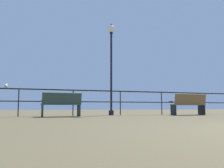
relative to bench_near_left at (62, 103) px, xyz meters
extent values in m
cube|color=black|center=(2.72, 0.80, 0.57)|extent=(25.64, 0.05, 0.05)
cube|color=black|center=(2.72, 0.80, 0.09)|extent=(25.64, 0.04, 0.04)
cylinder|color=black|center=(-1.56, 0.80, 0.03)|extent=(0.04, 0.04, 1.08)
cylinder|color=black|center=(0.58, 0.80, 0.03)|extent=(0.04, 0.04, 1.08)
cylinder|color=black|center=(2.72, 0.80, 0.03)|extent=(0.04, 0.04, 1.08)
cylinder|color=black|center=(4.85, 0.80, 0.03)|extent=(0.04, 0.04, 1.08)
cylinder|color=black|center=(6.99, 0.80, 0.03)|extent=(0.04, 0.04, 1.08)
cube|color=#2F4239|center=(0.00, 0.08, -0.03)|extent=(1.48, 0.55, 0.05)
cube|color=#2F4239|center=(0.01, -0.15, 0.18)|extent=(1.47, 0.18, 0.43)
cube|color=#232C22|center=(0.69, 0.11, -0.27)|extent=(0.06, 0.45, 0.47)
cube|color=#232C22|center=(0.68, 0.31, 0.11)|extent=(0.05, 0.35, 0.04)
cube|color=#232C22|center=(-0.69, 0.05, -0.27)|extent=(0.06, 0.45, 0.47)
cube|color=#232C22|center=(-0.70, 0.25, 0.11)|extent=(0.05, 0.35, 0.04)
cube|color=brown|center=(5.82, 0.08, -0.03)|extent=(1.67, 0.46, 0.05)
cube|color=brown|center=(5.82, -0.13, 0.22)|extent=(1.67, 0.14, 0.49)
cube|color=black|center=(6.61, 0.08, -0.27)|extent=(0.04, 0.41, 0.48)
cube|color=black|center=(6.61, 0.26, 0.11)|extent=(0.04, 0.32, 0.04)
cube|color=black|center=(5.02, 0.08, -0.27)|extent=(0.04, 0.41, 0.48)
cube|color=black|center=(5.02, 0.26, 0.11)|extent=(0.04, 0.32, 0.04)
cylinder|color=black|center=(2.39, 1.11, -0.40)|extent=(0.23, 0.23, 0.22)
cylinder|color=black|center=(2.39, 1.11, 1.51)|extent=(0.10, 0.10, 3.60)
cylinder|color=black|center=(2.39, 1.11, 3.34)|extent=(0.15, 0.15, 0.06)
sphere|color=white|center=(2.39, 1.11, 3.54)|extent=(0.34, 0.34, 0.34)
cone|color=black|center=(2.39, 1.11, 3.77)|extent=(0.12, 0.12, 0.10)
ellipsoid|color=silver|center=(-2.03, 0.80, 0.66)|extent=(0.16, 0.26, 0.14)
ellipsoid|color=gray|center=(-2.03, 0.80, 0.69)|extent=(0.12, 0.23, 0.05)
sphere|color=silver|center=(-2.03, 0.91, 0.73)|extent=(0.11, 0.11, 0.11)
cone|color=gold|center=(-2.03, 0.99, 0.73)|extent=(0.05, 0.05, 0.05)
cube|color=gray|center=(-2.04, 0.66, 0.67)|extent=(0.07, 0.09, 0.02)
camera|label=1|loc=(-1.15, -9.05, -0.15)|focal=37.53mm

